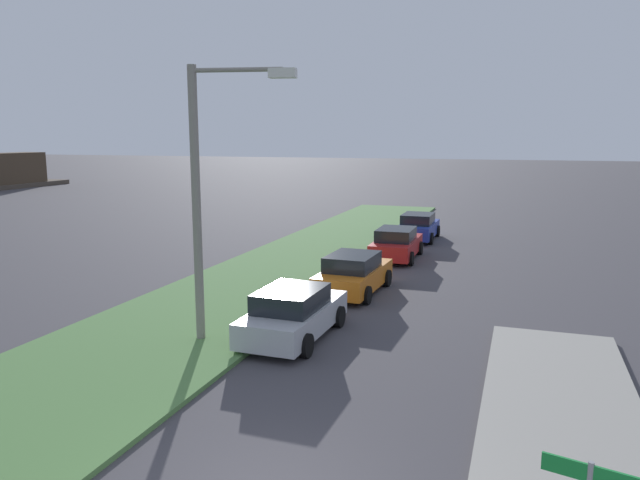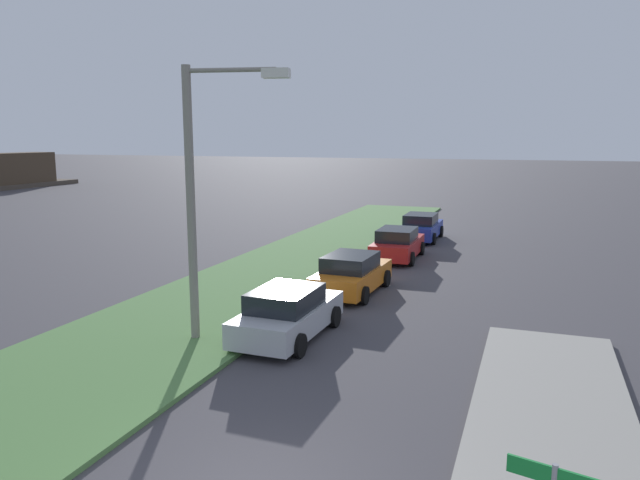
% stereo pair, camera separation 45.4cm
% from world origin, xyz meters
% --- Properties ---
extents(grass_median, '(60.00, 6.00, 0.12)m').
position_xyz_m(grass_median, '(10.00, 6.09, 0.06)').
color(grass_median, '#517F42').
rests_on(grass_median, ground).
extents(parked_car_silver, '(4.34, 2.10, 1.47)m').
position_xyz_m(parked_car_silver, '(7.47, 2.48, 0.72)').
color(parked_car_silver, '#B2B5BA').
rests_on(parked_car_silver, ground).
extents(parked_car_orange, '(4.37, 2.15, 1.47)m').
position_xyz_m(parked_car_orange, '(12.84, 2.22, 0.72)').
color(parked_car_orange, orange).
rests_on(parked_car_orange, ground).
extents(parked_car_red, '(4.33, 2.07, 1.47)m').
position_xyz_m(parked_car_red, '(19.47, 2.00, 0.72)').
color(parked_car_red, red).
rests_on(parked_car_red, ground).
extents(parked_car_blue, '(4.31, 2.04, 1.47)m').
position_xyz_m(parked_car_blue, '(25.13, 1.95, 0.72)').
color(parked_car_blue, '#23389E').
rests_on(parked_car_blue, ground).
extents(streetlight, '(0.83, 2.85, 7.50)m').
position_xyz_m(streetlight, '(6.40, 4.47, 4.39)').
color(streetlight, gray).
rests_on(streetlight, ground).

